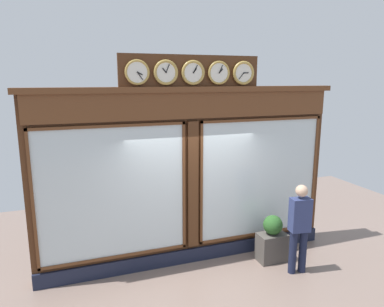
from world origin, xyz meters
name	(u,v)px	position (x,y,z in m)	size (l,w,h in m)	color
shop_facade	(190,175)	(0.00, -0.12, 1.73)	(5.89, 0.42, 3.95)	#4C2B16
pedestrian	(299,225)	(-1.70, 1.04, 0.93)	(0.39, 0.27, 1.69)	#191E38
planter_box	(272,247)	(-1.49, 0.50, 0.28)	(0.56, 0.36, 0.56)	#4C4742
planter_shrub	(273,225)	(-1.49, 0.50, 0.75)	(0.38, 0.38, 0.38)	#285623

